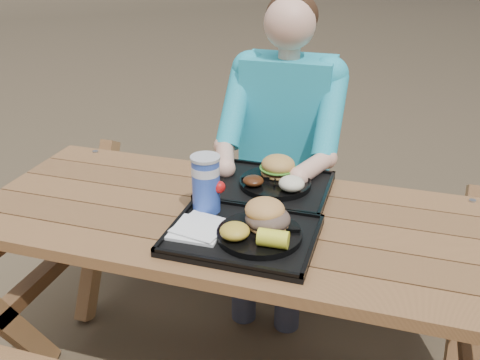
% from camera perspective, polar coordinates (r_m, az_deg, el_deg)
% --- Properties ---
extents(picnic_table, '(1.80, 1.49, 0.75)m').
position_cam_1_polar(picnic_table, '(2.00, -0.00, -13.15)').
color(picnic_table, '#999999').
rests_on(picnic_table, ground).
extents(tray_near, '(0.45, 0.35, 0.02)m').
position_cam_1_polar(tray_near, '(1.65, 0.27, -6.02)').
color(tray_near, black).
rests_on(tray_near, picnic_table).
extents(tray_far, '(0.45, 0.35, 0.02)m').
position_cam_1_polar(tray_far, '(1.95, 2.84, -0.84)').
color(tray_far, black).
rests_on(tray_far, picnic_table).
extents(plate_near, '(0.26, 0.26, 0.02)m').
position_cam_1_polar(plate_near, '(1.63, 2.08, -5.81)').
color(plate_near, black).
rests_on(plate_near, tray_near).
extents(plate_far, '(0.26, 0.26, 0.02)m').
position_cam_1_polar(plate_far, '(1.94, 3.78, -0.30)').
color(plate_far, black).
rests_on(plate_far, tray_far).
extents(napkin_stack, '(0.16, 0.16, 0.02)m').
position_cam_1_polar(napkin_stack, '(1.66, -4.56, -5.19)').
color(napkin_stack, white).
rests_on(napkin_stack, tray_near).
extents(soda_cup, '(0.09, 0.09, 0.18)m').
position_cam_1_polar(soda_cup, '(1.74, -3.65, -0.56)').
color(soda_cup, '#173CB1').
rests_on(soda_cup, tray_near).
extents(condiment_bbq, '(0.05, 0.05, 0.03)m').
position_cam_1_polar(condiment_bbq, '(1.75, 1.50, -3.10)').
color(condiment_bbq, black).
rests_on(condiment_bbq, tray_near).
extents(condiment_mustard, '(0.05, 0.05, 0.03)m').
position_cam_1_polar(condiment_mustard, '(1.74, 3.46, -3.51)').
color(condiment_mustard, yellow).
rests_on(condiment_mustard, tray_near).
extents(sandwich, '(0.13, 0.13, 0.13)m').
position_cam_1_polar(sandwich, '(1.62, 3.01, -2.91)').
color(sandwich, '#D6924B').
rests_on(sandwich, plate_near).
extents(mac_cheese, '(0.09, 0.09, 0.05)m').
position_cam_1_polar(mac_cheese, '(1.58, -0.57, -5.47)').
color(mac_cheese, gold).
rests_on(mac_cheese, plate_near).
extents(corn_cob, '(0.09, 0.09, 0.05)m').
position_cam_1_polar(corn_cob, '(1.54, 3.55, -6.24)').
color(corn_cob, '#FFFB35').
rests_on(corn_cob, plate_near).
extents(cutlery_far, '(0.09, 0.15, 0.01)m').
position_cam_1_polar(cutlery_far, '(1.99, -2.12, 0.20)').
color(cutlery_far, black).
rests_on(cutlery_far, tray_far).
extents(burger, '(0.13, 0.13, 0.11)m').
position_cam_1_polar(burger, '(1.96, 4.09, 2.10)').
color(burger, gold).
rests_on(burger, plate_far).
extents(baked_beans, '(0.07, 0.07, 0.03)m').
position_cam_1_polar(baked_beans, '(1.89, 1.43, -0.08)').
color(baked_beans, '#45200D').
rests_on(baked_beans, plate_far).
extents(potato_salad, '(0.09, 0.09, 0.05)m').
position_cam_1_polar(potato_salad, '(1.86, 5.52, -0.38)').
color(potato_salad, white).
rests_on(potato_salad, plate_far).
extents(diner, '(0.48, 0.84, 1.28)m').
position_cam_1_polar(diner, '(2.42, 4.79, 1.44)').
color(diner, teal).
rests_on(diner, ground).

